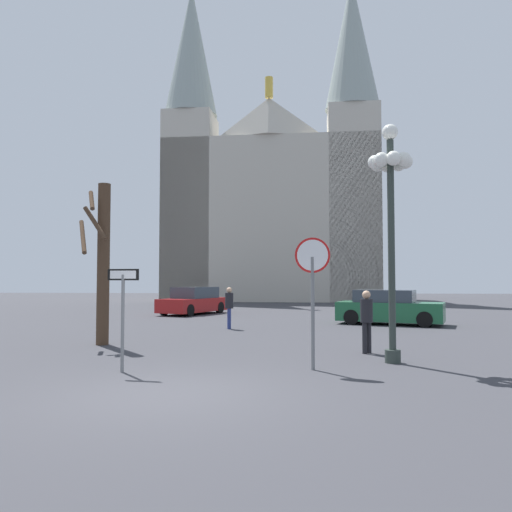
# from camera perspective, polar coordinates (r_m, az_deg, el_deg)

# --- Properties ---
(ground_plane) EXTENTS (120.00, 120.00, 0.00)m
(ground_plane) POSITION_cam_1_polar(r_m,az_deg,el_deg) (8.72, -10.18, -15.39)
(ground_plane) COLOR #38383D
(cathedral) EXTENTS (19.48, 12.06, 29.81)m
(cathedral) POSITION_cam_1_polar(r_m,az_deg,el_deg) (46.70, 1.90, 6.65)
(cathedral) COLOR #BCB5A5
(cathedral) RESTS_ON ground
(stop_sign) EXTENTS (0.75, 0.18, 2.82)m
(stop_sign) POSITION_cam_1_polar(r_m,az_deg,el_deg) (10.67, 6.53, -2.42)
(stop_sign) COLOR slate
(stop_sign) RESTS_ON ground
(one_way_arrow_sign) EXTENTS (0.69, 0.11, 2.14)m
(one_way_arrow_sign) POSITION_cam_1_polar(r_m,az_deg,el_deg) (10.72, -15.09, -5.51)
(one_way_arrow_sign) COLOR slate
(one_way_arrow_sign) RESTS_ON ground
(street_lamp) EXTENTS (1.04, 1.04, 5.57)m
(street_lamp) POSITION_cam_1_polar(r_m,az_deg,el_deg) (12.07, 15.25, 6.80)
(street_lamp) COLOR #2D3833
(street_lamp) RESTS_ON ground
(bare_tree) EXTENTS (1.17, 1.17, 4.77)m
(bare_tree) POSITION_cam_1_polar(r_m,az_deg,el_deg) (15.33, -17.30, -0.46)
(bare_tree) COLOR #473323
(bare_tree) RESTS_ON ground
(parked_car_near_red) EXTENTS (3.42, 4.72, 1.49)m
(parked_car_near_red) POSITION_cam_1_polar(r_m,az_deg,el_deg) (27.70, -7.21, -5.21)
(parked_car_near_red) COLOR maroon
(parked_car_near_red) RESTS_ON ground
(parked_car_far_green) EXTENTS (4.69, 3.16, 1.47)m
(parked_car_far_green) POSITION_cam_1_polar(r_m,az_deg,el_deg) (21.99, 15.05, -5.81)
(parked_car_far_green) COLOR #1E5B38
(parked_car_far_green) RESTS_ON ground
(pedestrian_walking) EXTENTS (0.32, 0.32, 1.63)m
(pedestrian_walking) POSITION_cam_1_polar(r_m,az_deg,el_deg) (13.27, 12.62, -6.70)
(pedestrian_walking) COLOR black
(pedestrian_walking) RESTS_ON ground
(pedestrian_standing) EXTENTS (0.32, 0.32, 1.61)m
(pedestrian_standing) POSITION_cam_1_polar(r_m,az_deg,el_deg) (19.28, -3.11, -5.53)
(pedestrian_standing) COLOR navy
(pedestrian_standing) RESTS_ON ground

